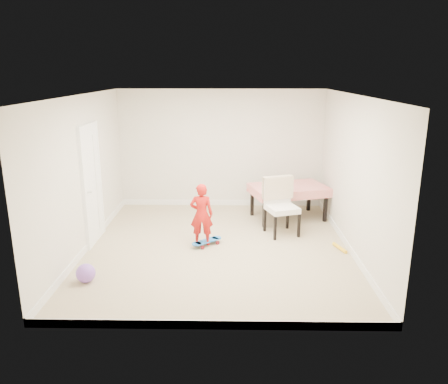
{
  "coord_description": "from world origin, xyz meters",
  "views": [
    {
      "loc": [
        0.22,
        -7.06,
        2.98
      ],
      "look_at": [
        0.1,
        0.2,
        0.95
      ],
      "focal_mm": 35.0,
      "sensor_mm": 36.0,
      "label": 1
    }
  ],
  "objects_px": {
    "balloon": "(86,273)",
    "child": "(202,216)",
    "dining_table": "(288,202)",
    "dining_chair": "(282,207)",
    "skateboard": "(207,243)"
  },
  "relations": [
    {
      "from": "dining_chair",
      "to": "child",
      "type": "height_order",
      "value": "child"
    },
    {
      "from": "dining_table",
      "to": "balloon",
      "type": "relative_size",
      "value": 5.34
    },
    {
      "from": "balloon",
      "to": "child",
      "type": "bearing_deg",
      "value": 41.1
    },
    {
      "from": "skateboard",
      "to": "balloon",
      "type": "relative_size",
      "value": 2.18
    },
    {
      "from": "dining_table",
      "to": "child",
      "type": "bearing_deg",
      "value": -154.0
    },
    {
      "from": "dining_table",
      "to": "skateboard",
      "type": "height_order",
      "value": "dining_table"
    },
    {
      "from": "dining_table",
      "to": "dining_chair",
      "type": "xyz_separation_m",
      "value": [
        -0.23,
        -0.92,
        0.19
      ]
    },
    {
      "from": "skateboard",
      "to": "dining_chair",
      "type": "bearing_deg",
      "value": -18.17
    },
    {
      "from": "dining_chair",
      "to": "balloon",
      "type": "distance_m",
      "value": 3.67
    },
    {
      "from": "child",
      "to": "balloon",
      "type": "height_order",
      "value": "child"
    },
    {
      "from": "skateboard",
      "to": "child",
      "type": "distance_m",
      "value": 0.51
    },
    {
      "from": "dining_table",
      "to": "dining_chair",
      "type": "distance_m",
      "value": 0.97
    },
    {
      "from": "child",
      "to": "balloon",
      "type": "bearing_deg",
      "value": 40.96
    },
    {
      "from": "dining_table",
      "to": "skateboard",
      "type": "xyz_separation_m",
      "value": [
        -1.6,
        -1.49,
        -0.3
      ]
    },
    {
      "from": "dining_table",
      "to": "child",
      "type": "xyz_separation_m",
      "value": [
        -1.69,
        -1.52,
        0.2
      ]
    }
  ]
}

